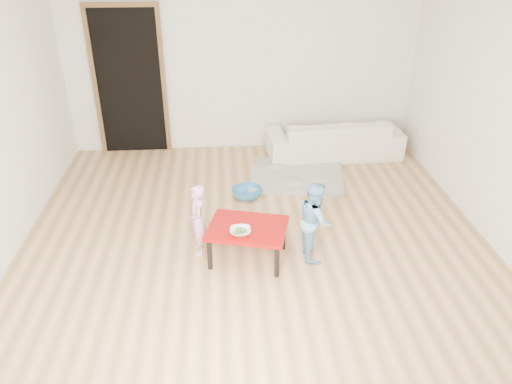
{
  "coord_description": "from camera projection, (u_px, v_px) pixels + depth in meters",
  "views": [
    {
      "loc": [
        -0.32,
        -4.58,
        3.03
      ],
      "look_at": [
        0.0,
        -0.2,
        0.65
      ],
      "focal_mm": 35.0,
      "sensor_mm": 36.0,
      "label": 1
    }
  ],
  "objects": [
    {
      "name": "doorway",
      "position": [
        130.0,
        83.0,
        7.07
      ],
      "size": [
        1.02,
        0.08,
        2.11
      ],
      "primitive_type": null,
      "color": "brown",
      "rests_on": "back_wall"
    },
    {
      "name": "sofa",
      "position": [
        334.0,
        138.0,
        7.23
      ],
      "size": [
        1.95,
        0.86,
        0.56
      ],
      "primitive_type": "imported",
      "rotation": [
        0.0,
        0.0,
        3.2
      ],
      "color": "white",
      "rests_on": "floor"
    },
    {
      "name": "child_pink",
      "position": [
        198.0,
        220.0,
        5.03
      ],
      "size": [
        0.23,
        0.31,
        0.77
      ],
      "primitive_type": "imported",
      "rotation": [
        0.0,
        0.0,
        -1.4
      ],
      "color": "pink",
      "rests_on": "floor"
    },
    {
      "name": "cushion",
      "position": [
        304.0,
        134.0,
        6.98
      ],
      "size": [
        0.45,
        0.4,
        0.12
      ],
      "primitive_type": "cube",
      "rotation": [
        0.0,
        0.0,
        -0.03
      ],
      "color": "orange",
      "rests_on": "sofa"
    },
    {
      "name": "basin",
      "position": [
        247.0,
        193.0,
        6.22
      ],
      "size": [
        0.38,
        0.38,
        0.12
      ],
      "primitive_type": "imported",
      "color": "teal",
      "rests_on": "floor"
    },
    {
      "name": "red_table",
      "position": [
        248.0,
        243.0,
        5.02
      ],
      "size": [
        0.89,
        0.75,
        0.38
      ],
      "primitive_type": null,
      "rotation": [
        0.0,
        0.0,
        -0.26
      ],
      "color": "#980908",
      "rests_on": "floor"
    },
    {
      "name": "broccoli",
      "position": [
        240.0,
        231.0,
        4.8
      ],
      "size": [
        0.12,
        0.12,
        0.06
      ],
      "primitive_type": null,
      "color": "#2D5919",
      "rests_on": "red_table"
    },
    {
      "name": "back_wall",
      "position": [
        242.0,
        61.0,
        7.06
      ],
      "size": [
        5.0,
        0.02,
        2.6
      ],
      "primitive_type": "cube",
      "color": "white",
      "rests_on": "floor"
    },
    {
      "name": "bowl",
      "position": [
        240.0,
        231.0,
        4.81
      ],
      "size": [
        0.2,
        0.2,
        0.05
      ],
      "primitive_type": "imported",
      "color": "white",
      "rests_on": "red_table"
    },
    {
      "name": "child_blue",
      "position": [
        315.0,
        220.0,
        4.97
      ],
      "size": [
        0.33,
        0.41,
        0.83
      ],
      "primitive_type": "imported",
      "rotation": [
        0.0,
        0.0,
        1.6
      ],
      "color": "#589BCD",
      "rests_on": "floor"
    },
    {
      "name": "floor",
      "position": [
        255.0,
        235.0,
        5.49
      ],
      "size": [
        5.0,
        5.0,
        0.01
      ],
      "primitive_type": "cube",
      "color": "#A17745",
      "rests_on": "ground"
    },
    {
      "name": "blanket",
      "position": [
        297.0,
        176.0,
        6.7
      ],
      "size": [
        1.36,
        1.2,
        0.06
      ],
      "primitive_type": null,
      "rotation": [
        0.0,
        0.0,
        -0.17
      ],
      "color": "#AFA89A",
      "rests_on": "floor"
    },
    {
      "name": "right_wall",
      "position": [
        501.0,
        117.0,
        5.03
      ],
      "size": [
        0.02,
        5.0,
        2.6
      ],
      "primitive_type": "cube",
      "color": "white",
      "rests_on": "floor"
    }
  ]
}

